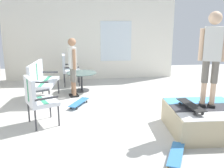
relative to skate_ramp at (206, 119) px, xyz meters
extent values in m
cube|color=beige|center=(1.02, 1.56, -0.30)|extent=(12.00, 12.00, 0.10)
cube|color=white|center=(4.82, 2.06, 1.15)|extent=(0.20, 6.00, 2.79)
cube|color=silver|center=(4.71, 1.16, 1.10)|extent=(0.03, 1.10, 1.40)
cube|color=tan|center=(0.00, 0.03, -0.01)|extent=(1.39, 1.40, 0.48)
cube|color=silver|center=(-0.44, 0.05, 0.24)|extent=(0.48, 1.32, 0.01)
cube|color=#333338|center=(0.00, 0.03, 0.24)|extent=(0.48, 1.32, 0.01)
cube|color=#4C99D8|center=(0.44, 0.01, 0.24)|extent=(0.48, 1.32, 0.01)
cylinder|color=#B2B2B7|center=(0.03, 0.68, 0.21)|extent=(1.28, 0.10, 0.05)
cylinder|color=#38383D|center=(1.79, 3.20, -0.03)|extent=(0.04, 0.04, 0.44)
cylinder|color=#38383D|center=(2.95, 3.08, -0.03)|extent=(0.04, 0.04, 0.44)
cylinder|color=#38383D|center=(1.83, 3.67, -0.03)|extent=(0.04, 0.04, 0.44)
cylinder|color=#38383D|center=(3.00, 3.55, -0.03)|extent=(0.04, 0.04, 0.44)
cube|color=silver|center=(2.39, 3.38, 0.23)|extent=(1.30, 0.67, 0.08)
cube|color=#338C66|center=(2.39, 3.38, 0.27)|extent=(1.21, 0.22, 0.00)
cube|color=silver|center=(2.42, 3.61, 0.52)|extent=(1.25, 0.20, 0.50)
cube|color=#338C66|center=(2.42, 3.61, 0.52)|extent=(0.11, 0.09, 0.46)
cube|color=#38383D|center=(1.79, 3.44, 0.39)|extent=(0.09, 0.47, 0.04)
cube|color=#38383D|center=(2.99, 3.32, 0.39)|extent=(0.09, 0.47, 0.04)
cylinder|color=#38383D|center=(3.68, 2.48, -0.03)|extent=(0.04, 0.04, 0.44)
cylinder|color=#38383D|center=(4.22, 2.53, -0.03)|extent=(0.04, 0.04, 0.44)
cylinder|color=#38383D|center=(3.63, 2.95, -0.03)|extent=(0.04, 0.04, 0.44)
cylinder|color=#38383D|center=(4.17, 3.00, -0.03)|extent=(0.04, 0.04, 0.44)
cube|color=silver|center=(3.93, 2.74, 0.23)|extent=(0.67, 0.61, 0.08)
cube|color=#338C66|center=(3.93, 2.74, 0.27)|extent=(0.59, 0.15, 0.00)
cube|color=silver|center=(3.90, 2.97, 0.52)|extent=(0.62, 0.14, 0.50)
cube|color=#338C66|center=(3.90, 2.97, 0.52)|extent=(0.11, 0.09, 0.46)
cube|color=#38383D|center=(3.64, 2.71, 0.39)|extent=(0.08, 0.47, 0.04)
cube|color=#38383D|center=(4.21, 2.77, 0.39)|extent=(0.08, 0.47, 0.04)
cylinder|color=#38383D|center=(0.58, 2.87, -0.03)|extent=(0.04, 0.04, 0.44)
cylinder|color=#38383D|center=(1.07, 3.10, -0.03)|extent=(0.04, 0.04, 0.44)
cylinder|color=#38383D|center=(0.39, 3.30, -0.03)|extent=(0.04, 0.04, 0.44)
cylinder|color=#38383D|center=(0.88, 3.52, -0.03)|extent=(0.04, 0.04, 0.44)
cube|color=silver|center=(0.73, 3.20, 0.23)|extent=(0.79, 0.76, 0.08)
cube|color=#338C66|center=(0.73, 3.20, 0.27)|extent=(0.57, 0.33, 0.00)
cube|color=silver|center=(0.63, 3.41, 0.52)|extent=(0.60, 0.33, 0.50)
cube|color=#338C66|center=(0.63, 3.41, 0.52)|extent=(0.13, 0.12, 0.46)
cube|color=#38383D|center=(0.47, 3.08, 0.39)|extent=(0.23, 0.44, 0.04)
cube|color=#38383D|center=(0.99, 3.32, 0.39)|extent=(0.23, 0.44, 0.04)
cylinder|color=#38383D|center=(3.15, 2.40, 0.03)|extent=(0.06, 0.06, 0.55)
cylinder|color=#38383D|center=(3.15, 2.40, -0.23)|extent=(0.44, 0.44, 0.03)
cylinder|color=#4C6660|center=(3.15, 2.40, 0.31)|extent=(0.90, 0.90, 0.02)
cube|color=black|center=(2.54, 2.61, -0.22)|extent=(0.17, 0.26, 0.05)
cylinder|color=#9E7051|center=(2.54, 2.61, 0.00)|extent=(0.10, 0.10, 0.39)
cylinder|color=slate|center=(2.54, 2.61, 0.38)|extent=(0.13, 0.13, 0.39)
cube|color=black|center=(2.71, 2.65, -0.22)|extent=(0.17, 0.26, 0.05)
cylinder|color=#9E7051|center=(2.71, 2.65, 0.00)|extent=(0.10, 0.10, 0.39)
cylinder|color=slate|center=(2.71, 2.65, 0.38)|extent=(0.13, 0.13, 0.39)
cube|color=silver|center=(2.63, 2.63, 0.86)|extent=(0.35, 0.25, 0.57)
sphere|color=#9E7051|center=(2.63, 2.63, 1.28)|extent=(0.22, 0.22, 0.22)
cylinder|color=#9E7051|center=(2.43, 2.58, 0.84)|extent=(0.08, 0.08, 0.54)
cylinder|color=#9E7051|center=(2.82, 2.68, 0.84)|extent=(0.08, 0.08, 0.54)
cube|color=black|center=(0.10, 0.05, 0.27)|extent=(0.26, 0.19, 0.05)
cylinder|color=beige|center=(0.10, 0.05, 0.51)|extent=(0.10, 0.10, 0.42)
cylinder|color=slate|center=(0.10, 0.05, 0.93)|extent=(0.13, 0.13, 0.42)
cube|color=black|center=(0.04, -0.11, 0.27)|extent=(0.26, 0.19, 0.05)
cylinder|color=beige|center=(0.04, -0.11, 0.51)|extent=(0.10, 0.10, 0.42)
cylinder|color=slate|center=(0.04, -0.11, 0.93)|extent=(0.13, 0.13, 0.42)
cube|color=silver|center=(0.07, -0.03, 1.45)|extent=(0.28, 0.36, 0.62)
sphere|color=beige|center=(0.07, -0.03, 1.91)|extent=(0.24, 0.24, 0.24)
cylinder|color=beige|center=(0.15, 0.16, 1.43)|extent=(0.08, 0.08, 0.59)
cylinder|color=beige|center=(0.00, -0.22, 1.43)|extent=(0.08, 0.08, 0.59)
cube|color=#3372B2|center=(1.79, 2.48, -0.15)|extent=(0.81, 0.53, 0.02)
cylinder|color=#333333|center=(2.01, 2.28, -0.22)|extent=(0.06, 0.05, 0.06)
cylinder|color=#333333|center=(2.08, 2.42, -0.22)|extent=(0.06, 0.05, 0.06)
cylinder|color=#333333|center=(1.51, 2.53, -0.22)|extent=(0.06, 0.05, 0.06)
cylinder|color=#333333|center=(1.58, 2.67, -0.22)|extent=(0.06, 0.05, 0.06)
cube|color=#3372B2|center=(-0.93, 0.93, -0.15)|extent=(0.81, 0.54, 0.02)
cylinder|color=gold|center=(-0.72, 0.73, -0.22)|extent=(0.06, 0.05, 0.06)
cylinder|color=gold|center=(-0.64, 0.88, -0.22)|extent=(0.06, 0.05, 0.06)
cylinder|color=gold|center=(-1.22, 0.98, -0.22)|extent=(0.06, 0.05, 0.06)
cylinder|color=gold|center=(-1.15, 1.13, -0.22)|extent=(0.06, 0.05, 0.06)
cube|color=black|center=(-0.08, 0.37, 0.34)|extent=(0.82, 0.28, 0.01)
cylinder|color=#333333|center=(0.21, 0.31, 0.28)|extent=(0.06, 0.04, 0.06)
cylinder|color=#333333|center=(0.19, 0.47, 0.28)|extent=(0.06, 0.04, 0.06)
cylinder|color=#333333|center=(-0.35, 0.26, 0.28)|extent=(0.06, 0.04, 0.06)
cylinder|color=#333333|center=(-0.36, 0.42, 0.28)|extent=(0.06, 0.04, 0.06)
camera|label=1|loc=(-4.40, 2.34, 1.92)|focal=40.95mm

